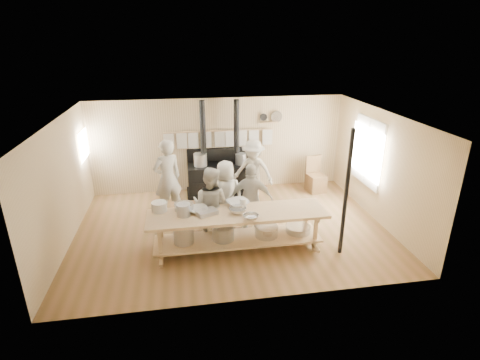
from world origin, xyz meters
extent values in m
plane|color=brown|center=(0.00, 0.00, 0.00)|extent=(7.00, 7.00, 0.00)
plane|color=tan|center=(0.00, 2.50, 1.30)|extent=(7.00, 0.00, 7.00)
plane|color=tan|center=(0.00, -2.50, 1.30)|extent=(7.00, 0.00, 7.00)
plane|color=tan|center=(-3.50, 0.00, 1.30)|extent=(0.00, 5.00, 5.00)
plane|color=tan|center=(3.50, 0.00, 1.30)|extent=(0.00, 5.00, 5.00)
plane|color=tan|center=(0.00, 0.00, 2.60)|extent=(7.00, 7.00, 0.00)
cube|color=beige|center=(3.47, 0.60, 1.50)|extent=(0.06, 1.35, 1.65)
plane|color=white|center=(3.43, 0.60, 1.50)|extent=(0.00, 1.50, 1.50)
cube|color=beige|center=(3.42, 0.60, 1.50)|extent=(0.02, 0.03, 1.50)
plane|color=white|center=(-3.45, 2.00, 1.60)|extent=(0.00, 0.90, 0.90)
cube|color=black|center=(0.00, 2.10, 0.42)|extent=(1.80, 0.70, 0.85)
cube|color=black|center=(0.00, 2.10, 0.05)|extent=(1.90, 0.75, 0.10)
cube|color=black|center=(0.00, 2.40, 1.05)|extent=(1.80, 0.12, 0.35)
cylinder|color=black|center=(-0.45, 2.15, 1.73)|extent=(0.15, 0.15, 1.75)
cylinder|color=black|center=(0.45, 2.15, 1.73)|extent=(0.15, 0.15, 1.75)
cylinder|color=#B2B2B7|center=(-0.55, 2.10, 1.02)|extent=(0.36, 0.36, 0.34)
cylinder|color=gray|center=(0.55, 2.05, 1.00)|extent=(0.30, 0.30, 0.30)
cylinder|color=tan|center=(0.00, 2.40, 1.72)|extent=(3.00, 0.04, 0.04)
cube|color=beige|center=(-1.35, 2.40, 1.50)|extent=(0.28, 0.01, 0.46)
cube|color=beige|center=(-1.01, 2.40, 1.50)|extent=(0.28, 0.01, 0.46)
cube|color=beige|center=(-0.68, 2.40, 1.50)|extent=(0.28, 0.01, 0.46)
cube|color=beige|center=(-0.34, 2.40, 1.50)|extent=(0.28, 0.01, 0.46)
cube|color=beige|center=(0.00, 2.40, 1.50)|extent=(0.28, 0.01, 0.46)
cube|color=beige|center=(0.34, 2.40, 1.50)|extent=(0.28, 0.01, 0.46)
cube|color=beige|center=(0.68, 2.40, 1.50)|extent=(0.28, 0.01, 0.46)
cube|color=beige|center=(1.01, 2.40, 1.50)|extent=(0.28, 0.01, 0.46)
cube|color=beige|center=(1.35, 2.40, 1.50)|extent=(0.28, 0.01, 0.46)
cube|color=tan|center=(1.40, 2.42, 1.90)|extent=(0.50, 0.14, 0.03)
cylinder|color=black|center=(1.25, 2.44, 2.05)|extent=(0.20, 0.04, 0.20)
cylinder|color=silver|center=(1.62, 2.44, 2.05)|extent=(0.32, 0.03, 0.32)
cube|color=tan|center=(0.00, -0.90, 0.82)|extent=(3.60, 0.90, 0.06)
cube|color=tan|center=(0.00, -0.90, 0.25)|extent=(3.40, 0.80, 0.04)
cube|color=tan|center=(0.00, -0.90, 0.20)|extent=(3.30, 0.06, 0.06)
cube|color=tan|center=(-1.55, -1.20, 0.42)|extent=(0.07, 0.07, 0.85)
cube|color=tan|center=(-1.55, -0.60, 0.42)|extent=(0.07, 0.07, 0.85)
cube|color=tan|center=(1.55, -1.20, 0.42)|extent=(0.07, 0.07, 0.85)
cube|color=tan|center=(1.55, -0.60, 0.42)|extent=(0.07, 0.07, 0.85)
cylinder|color=#B2B2B7|center=(-1.10, -0.90, 0.46)|extent=(0.40, 0.40, 0.38)
cylinder|color=gray|center=(-0.30, -0.90, 0.42)|extent=(0.44, 0.44, 0.30)
cylinder|color=silver|center=(0.60, -0.90, 0.38)|extent=(0.48, 0.48, 0.22)
cylinder|color=silver|center=(1.30, -0.90, 0.34)|extent=(0.52, 0.52, 0.14)
cylinder|color=black|center=(2.05, -1.35, 1.30)|extent=(0.08, 0.08, 2.60)
imported|color=#AFAA9B|center=(-1.41, 0.95, 0.96)|extent=(0.83, 0.72, 1.93)
imported|color=#AFAA9B|center=(-0.50, -0.40, 0.83)|extent=(1.01, 0.93, 1.66)
imported|color=#AFAA9B|center=(-0.11, 0.14, 0.80)|extent=(0.83, 0.59, 1.59)
imported|color=#AFAA9B|center=(0.40, -0.22, 0.81)|extent=(1.02, 0.60, 1.62)
imported|color=#AFAA9B|center=(0.79, 1.49, 0.83)|extent=(1.24, 1.06, 1.66)
cube|color=brown|center=(2.67, 1.80, 0.25)|extent=(0.54, 0.54, 0.50)
cube|color=brown|center=(2.63, 2.01, 0.73)|extent=(0.47, 0.12, 0.56)
imported|color=white|center=(-0.78, -0.73, 0.90)|extent=(0.43, 0.43, 0.09)
imported|color=silver|center=(-0.01, -0.90, 0.90)|extent=(0.45, 0.45, 0.11)
imported|color=white|center=(0.05, -0.57, 0.90)|extent=(0.56, 0.56, 0.11)
imported|color=silver|center=(0.20, -1.23, 0.90)|extent=(0.34, 0.34, 0.10)
cube|color=#B2B2B7|center=(-0.62, -0.87, 0.89)|extent=(0.46, 0.39, 0.09)
cylinder|color=silver|center=(-1.06, -0.57, 0.91)|extent=(0.43, 0.43, 0.13)
cylinder|color=gray|center=(-1.07, -0.86, 0.97)|extent=(0.36, 0.36, 0.25)
cylinder|color=white|center=(-1.55, -0.57, 0.95)|extent=(0.34, 0.34, 0.19)
cylinder|color=white|center=(0.14, -0.72, 0.96)|extent=(0.16, 0.16, 0.22)
camera|label=1|loc=(-1.05, -7.55, 4.19)|focal=28.00mm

